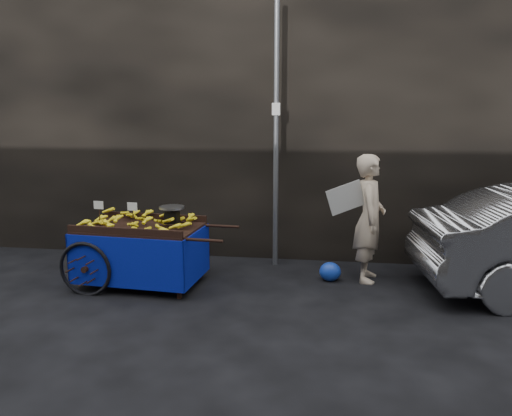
# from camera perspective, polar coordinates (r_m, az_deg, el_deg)

# --- Properties ---
(ground) EXTENTS (80.00, 80.00, 0.00)m
(ground) POSITION_cam_1_polar(r_m,az_deg,el_deg) (6.73, -1.58, -9.58)
(ground) COLOR black
(ground) RESTS_ON ground
(building_wall) EXTENTS (13.50, 2.00, 5.00)m
(building_wall) POSITION_cam_1_polar(r_m,az_deg,el_deg) (8.84, 3.86, 11.82)
(building_wall) COLOR black
(building_wall) RESTS_ON ground
(street_pole) EXTENTS (0.12, 0.10, 4.00)m
(street_pole) POSITION_cam_1_polar(r_m,az_deg,el_deg) (7.56, 2.32, 8.25)
(street_pole) COLOR slate
(street_pole) RESTS_ON ground
(banana_cart) EXTENTS (2.27, 1.20, 1.20)m
(banana_cart) POSITION_cam_1_polar(r_m,az_deg,el_deg) (7.01, -13.43, -2.73)
(banana_cart) COLOR black
(banana_cart) RESTS_ON ground
(vendor) EXTENTS (0.87, 0.69, 1.79)m
(vendor) POSITION_cam_1_polar(r_m,az_deg,el_deg) (7.15, 12.83, -1.14)
(vendor) COLOR #CAB296
(vendor) RESTS_ON ground
(plastic_bag) EXTENTS (0.30, 0.24, 0.27)m
(plastic_bag) POSITION_cam_1_polar(r_m,az_deg,el_deg) (7.18, 8.47, -7.21)
(plastic_bag) COLOR #1638AB
(plastic_bag) RESTS_ON ground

